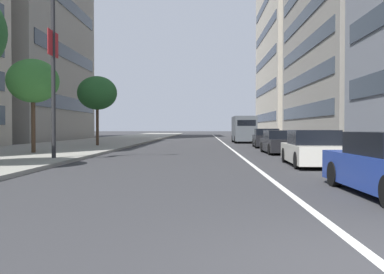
# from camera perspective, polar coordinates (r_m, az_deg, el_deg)

# --- Properties ---
(sidewalk_right_plaza) EXTENTS (160.00, 9.28, 0.15)m
(sidewalk_right_plaza) POSITION_cam_1_polar(r_m,az_deg,el_deg) (35.83, -14.91, -1.06)
(sidewalk_right_plaza) COLOR gray
(sidewalk_right_plaza) RESTS_ON ground
(lane_centre_stripe) EXTENTS (110.00, 0.16, 0.01)m
(lane_centre_stripe) POSITION_cam_1_polar(r_m,az_deg,el_deg) (39.39, 4.39, -0.93)
(lane_centre_stripe) COLOR silver
(lane_centre_stripe) RESTS_ON ground
(car_approaching_light) EXTENTS (4.54, 2.00, 1.38)m
(car_approaching_light) POSITION_cam_1_polar(r_m,az_deg,el_deg) (17.21, 15.72, -1.59)
(car_approaching_light) COLOR beige
(car_approaching_light) RESTS_ON ground
(car_far_down_avenue) EXTENTS (4.37, 1.92, 1.33)m
(car_far_down_avenue) POSITION_cam_1_polar(r_m,az_deg,el_deg) (25.02, 11.74, -0.73)
(car_far_down_avenue) COLOR black
(car_far_down_avenue) RESTS_ON ground
(car_lead_in_lane) EXTENTS (4.32, 2.03, 1.42)m
(car_lead_in_lane) POSITION_cam_1_polar(r_m,az_deg,el_deg) (32.72, 9.83, -0.22)
(car_lead_in_lane) COLOR black
(car_lead_in_lane) RESTS_ON ground
(delivery_van_ahead) EXTENTS (5.34, 2.13, 2.61)m
(delivery_van_ahead) POSITION_cam_1_polar(r_m,az_deg,el_deg) (42.77, 6.89, 1.10)
(delivery_van_ahead) COLOR #4C5156
(delivery_van_ahead) RESTS_ON ground
(street_lamp_with_banners) EXTENTS (1.26, 2.59, 7.55)m
(street_lamp_with_banners) POSITION_cam_1_polar(r_m,az_deg,el_deg) (19.89, -16.88, 10.85)
(street_lamp_with_banners) COLOR #232326
(street_lamp_with_banners) RESTS_ON sidewalk_right_plaza
(street_tree_by_lamp_post) EXTENTS (2.72, 2.72, 4.97)m
(street_tree_by_lamp_post) POSITION_cam_1_polar(r_m,az_deg,el_deg) (24.45, -20.37, 6.96)
(street_tree_by_lamp_post) COLOR #473323
(street_tree_by_lamp_post) RESTS_ON sidewalk_right_plaza
(street_tree_far_plaza) EXTENTS (3.00, 3.00, 5.27)m
(street_tree_far_plaza) POSITION_cam_1_polar(r_m,az_deg,el_deg) (33.64, -12.48, 5.71)
(street_tree_far_plaza) COLOR #473323
(street_tree_far_plaza) RESTS_ON sidewalk_right_plaza
(office_tower_mid_left) EXTENTS (28.53, 21.78, 43.24)m
(office_tower_mid_left) POSITION_cam_1_polar(r_m,az_deg,el_deg) (86.10, 17.09, 14.68)
(office_tower_mid_left) COLOR beige
(office_tower_mid_left) RESTS_ON ground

